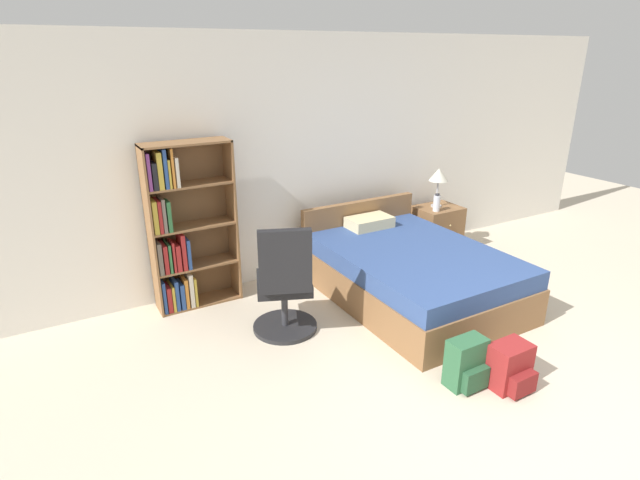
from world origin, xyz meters
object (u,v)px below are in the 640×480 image
office_chair (285,288)px  table_lamp (439,176)px  bed (409,272)px  backpack_green (467,364)px  nightstand (436,229)px  water_bottle (437,203)px  bookshelf (181,232)px  backpack_red (510,367)px

office_chair → table_lamp: 2.74m
bed → backpack_green: bearing=-112.1°
table_lamp → backpack_green: (-1.67, -2.24, -0.79)m
nightstand → water_bottle: size_ratio=2.68×
bookshelf → office_chair: (0.61, -0.99, -0.32)m
office_chair → nightstand: office_chair is taller
bookshelf → water_bottle: size_ratio=7.52×
bookshelf → bed: bookshelf is taller
table_lamp → backpack_red: 2.91m
nightstand → office_chair: bearing=-161.3°
table_lamp → backpack_red: table_lamp is taller
bed → bookshelf: bearing=154.6°
table_lamp → bed: bearing=-142.1°
water_bottle → backpack_red: size_ratio=0.61×
bookshelf → table_lamp: (3.15, -0.10, 0.19)m
bed → backpack_red: bearing=-100.4°
office_chair → water_bottle: (2.42, 0.75, 0.22)m
nightstand → table_lamp: 0.68m
bed → backpack_red: size_ratio=5.78×
office_chair → backpack_green: (0.87, -1.35, -0.28)m
backpack_green → office_chair: bearing=122.8°
nightstand → backpack_green: size_ratio=1.49×
backpack_red → bookshelf: bearing=124.8°
table_lamp → water_bottle: (-0.12, -0.14, -0.29)m
bookshelf → backpack_green: 2.83m
backpack_green → backpack_red: bearing=-33.2°
bookshelf → table_lamp: 3.16m
nightstand → water_bottle: water_bottle is taller
bookshelf → backpack_red: 3.13m
water_bottle → backpack_red: water_bottle is taller
backpack_red → nightstand: bearing=59.4°
bookshelf → office_chair: bearing=-58.4°
bookshelf → backpack_green: bookshelf is taller
table_lamp → water_bottle: table_lamp is taller
office_chair → nightstand: bearing=18.7°
water_bottle → backpack_red: bearing=-119.2°
bed → nightstand: size_ratio=3.56×
bookshelf → bed: size_ratio=0.79×
office_chair → backpack_green: bearing=-57.2°
office_chair → backpack_red: office_chair is taller
backpack_red → backpack_green: (-0.27, 0.18, 0.02)m
bookshelf → nightstand: bookshelf is taller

